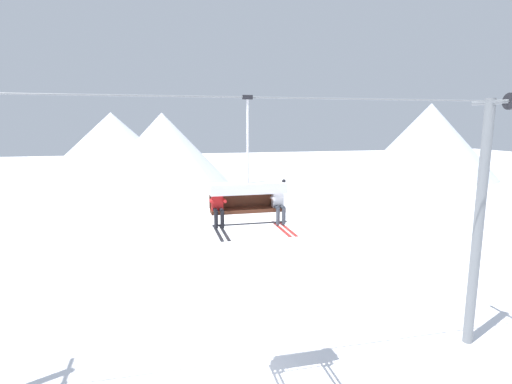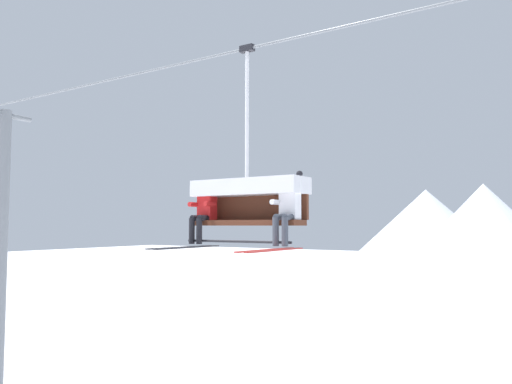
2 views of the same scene
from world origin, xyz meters
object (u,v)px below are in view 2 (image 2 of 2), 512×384
Objects in this scene: lift_tower_near at (0,258)px; skier_red at (203,212)px; chairlift_chair at (249,194)px; skier_white at (287,209)px.

lift_tower_near is 8.42m from skier_red.
chairlift_chair reaches higher than skier_red.
skier_white is (0.91, -0.21, -0.30)m from chairlift_chair.
lift_tower_near is 5.52× the size of skier_red.
lift_tower_near is at bearing 173.57° from skier_red.
skier_white is at bearing -5.24° from lift_tower_near.
chairlift_chair is at bearing -4.43° from lift_tower_near.
skier_red is (-0.90, -0.22, -0.32)m from chairlift_chair.
skier_white is (10.08, -0.92, 1.25)m from lift_tower_near.
lift_tower_near is 2.58× the size of chairlift_chair.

